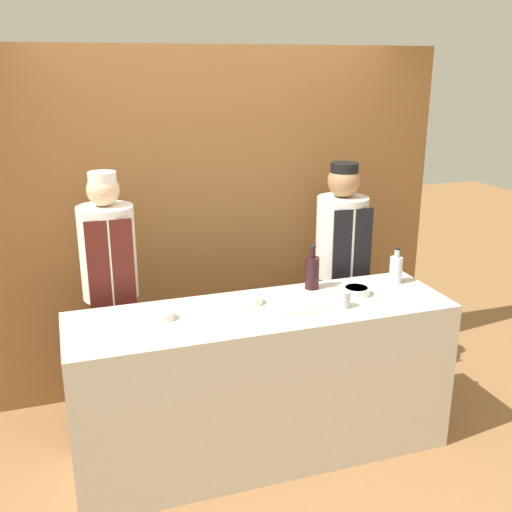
# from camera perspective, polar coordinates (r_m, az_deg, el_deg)

# --- Properties ---
(ground_plane) EXTENTS (14.00, 14.00, 0.00)m
(ground_plane) POSITION_cam_1_polar(r_m,az_deg,el_deg) (3.89, 0.63, -18.02)
(ground_plane) COLOR olive
(cabinet_wall) EXTENTS (3.30, 0.18, 2.40)m
(cabinet_wall) POSITION_cam_1_polar(r_m,az_deg,el_deg) (4.30, -3.95, 3.30)
(cabinet_wall) COLOR brown
(cabinet_wall) RESTS_ON ground_plane
(counter) EXTENTS (2.21, 0.64, 0.95)m
(counter) POSITION_cam_1_polar(r_m,az_deg,el_deg) (3.63, 0.66, -11.97)
(counter) COLOR beige
(counter) RESTS_ON ground_plane
(sauce_bowl_green) EXTENTS (0.17, 0.17, 0.04)m
(sauce_bowl_green) POSITION_cam_1_polar(r_m,az_deg,el_deg) (3.68, 9.54, -3.25)
(sauce_bowl_green) COLOR white
(sauce_bowl_green) RESTS_ON counter
(sauce_bowl_yellow) EXTENTS (0.13, 0.13, 0.04)m
(sauce_bowl_yellow) POSITION_cam_1_polar(r_m,az_deg,el_deg) (3.49, -0.45, -4.20)
(sauce_bowl_yellow) COLOR white
(sauce_bowl_yellow) RESTS_ON counter
(sauce_bowl_purple) EXTENTS (0.12, 0.12, 0.04)m
(sauce_bowl_purple) POSITION_cam_1_polar(r_m,az_deg,el_deg) (3.33, -8.77, -5.56)
(sauce_bowl_purple) COLOR white
(sauce_bowl_purple) RESTS_ON counter
(cutting_board) EXTENTS (0.29, 0.22, 0.02)m
(cutting_board) POSITION_cam_1_polar(r_m,az_deg,el_deg) (3.46, 4.20, -4.72)
(cutting_board) COLOR white
(cutting_board) RESTS_ON counter
(bottle_wine) EXTENTS (0.09, 0.09, 0.28)m
(bottle_wine) POSITION_cam_1_polar(r_m,az_deg,el_deg) (3.71, 5.36, -1.49)
(bottle_wine) COLOR black
(bottle_wine) RESTS_ON counter
(bottle_clear) EXTENTS (0.08, 0.08, 0.24)m
(bottle_clear) POSITION_cam_1_polar(r_m,az_deg,el_deg) (3.89, 13.18, -1.21)
(bottle_clear) COLOR silver
(bottle_clear) RESTS_ON counter
(cup_steel) EXTENTS (0.07, 0.07, 0.10)m
(cup_steel) POSITION_cam_1_polar(r_m,az_deg,el_deg) (3.47, 8.40, -4.10)
(cup_steel) COLOR #B7B7BC
(cup_steel) RESTS_ON counter
(chef_left) EXTENTS (0.34, 0.34, 1.67)m
(chef_left) POSITION_cam_1_polar(r_m,az_deg,el_deg) (3.85, -13.62, -3.47)
(chef_left) COLOR #28282D
(chef_left) RESTS_ON ground_plane
(chef_right) EXTENTS (0.35, 0.35, 1.65)m
(chef_right) POSITION_cam_1_polar(r_m,az_deg,el_deg) (4.26, 8.01, -1.24)
(chef_right) COLOR #28282D
(chef_right) RESTS_ON ground_plane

